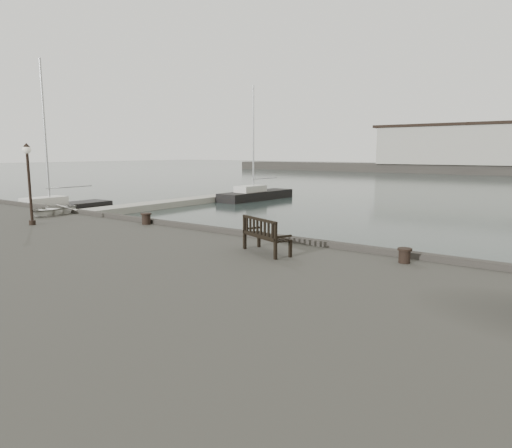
# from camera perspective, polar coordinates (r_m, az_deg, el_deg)

# --- Properties ---
(ground) EXTENTS (400.00, 400.00, 0.00)m
(ground) POSITION_cam_1_polar(r_m,az_deg,el_deg) (16.28, 2.52, -7.27)
(ground) COLOR black
(ground) RESTS_ON ground
(pontoon) EXTENTS (2.00, 24.00, 0.50)m
(pontoon) POSITION_cam_1_polar(r_m,az_deg,el_deg) (37.00, -14.96, 1.97)
(pontoon) COLOR #99978D
(pontoon) RESTS_ON ground
(breakwater) EXTENTS (140.00, 9.50, 12.20)m
(breakwater) POSITION_cam_1_polar(r_m,az_deg,el_deg) (105.86, 29.26, 7.68)
(breakwater) COLOR #383530
(breakwater) RESTS_ON ground
(bench) EXTENTS (1.90, 1.25, 1.04)m
(bench) POSITION_cam_1_polar(r_m,az_deg,el_deg) (13.62, 1.23, -2.27)
(bench) COLOR black
(bench) RESTS_ON quay
(bollard_left) EXTENTS (0.53, 0.53, 0.47)m
(bollard_left) POSITION_cam_1_polar(r_m,az_deg,el_deg) (19.62, -13.56, 0.65)
(bollard_left) COLOR black
(bollard_left) RESTS_ON quay
(bollard_right) EXTENTS (0.51, 0.51, 0.41)m
(bollard_right) POSITION_cam_1_polar(r_m,az_deg,el_deg) (13.07, 18.07, -3.77)
(bollard_right) COLOR black
(bollard_right) RESTS_ON quay
(lamp_post) EXTENTS (0.34, 0.34, 3.37)m
(lamp_post) POSITION_cam_1_polar(r_m,az_deg,el_deg) (20.94, -26.56, 5.76)
(lamp_post) COLOR black
(lamp_post) RESTS_ON quay
(dinghy) EXTENTS (2.56, 3.04, 0.54)m
(dinghy) POSITION_cam_1_polar(r_m,az_deg,el_deg) (24.07, -24.15, 1.69)
(dinghy) COLOR beige
(dinghy) RESTS_ON quay
(yacht_a) EXTENTS (2.36, 8.35, 11.56)m
(yacht_a) POSITION_cam_1_polar(r_m,az_deg,el_deg) (36.24, -23.73, 1.37)
(yacht_a) COLOR black
(yacht_a) RESTS_ON ground
(yacht_d) EXTENTS (2.84, 9.04, 11.32)m
(yacht_d) POSITION_cam_1_polar(r_m,az_deg,el_deg) (44.53, 0.04, 3.39)
(yacht_d) COLOR black
(yacht_d) RESTS_ON ground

